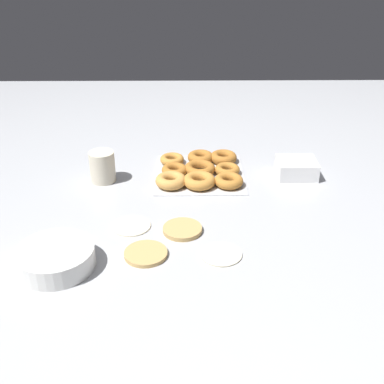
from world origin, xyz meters
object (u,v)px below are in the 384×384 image
object	(u,v)px
pancake_3	(146,254)
donut_tray	(200,171)
pancake_0	(221,253)
pancake_1	(131,225)
paper_cup	(102,167)
pancake_2	(183,229)
container_stack	(296,168)
batter_bowl	(56,258)

from	to	relation	value
pancake_3	donut_tray	distance (m)	0.50
pancake_0	pancake_1	xyz separation A→B (m)	(0.25, -0.14, -0.00)
paper_cup	donut_tray	bearing A→B (deg)	-173.39
pancake_2	donut_tray	size ratio (longest dim) A/B	0.35
pancake_3	container_stack	xyz separation A→B (m)	(-0.49, -0.47, 0.02)
pancake_0	pancake_2	distance (m)	0.15
paper_cup	pancake_0	bearing A→B (deg)	130.84
container_stack	paper_cup	distance (m)	0.67
pancake_0	paper_cup	size ratio (longest dim) A/B	1.05
donut_tray	paper_cup	distance (m)	0.34
pancake_1	pancake_3	world-z (taller)	pancake_3
pancake_3	donut_tray	bearing A→B (deg)	-108.03
pancake_1	pancake_2	world-z (taller)	pancake_2
pancake_0	pancake_1	bearing A→B (deg)	-29.33
donut_tray	batter_bowl	size ratio (longest dim) A/B	1.59
pancake_1	container_stack	size ratio (longest dim) A/B	0.84
pancake_0	paper_cup	xyz separation A→B (m)	(0.38, -0.44, 0.05)
pancake_0	paper_cup	bearing A→B (deg)	-49.16
pancake_1	pancake_2	xyz separation A→B (m)	(-0.15, 0.03, 0.00)
pancake_3	paper_cup	distance (m)	0.47
pancake_2	container_stack	xyz separation A→B (m)	(-0.39, -0.35, 0.02)
pancake_1	container_stack	world-z (taller)	container_stack
donut_tray	container_stack	world-z (taller)	container_stack
donut_tray	paper_cup	size ratio (longest dim) A/B	2.98
pancake_2	batter_bowl	size ratio (longest dim) A/B	0.56
donut_tray	batter_bowl	world-z (taller)	batter_bowl
batter_bowl	container_stack	world-z (taller)	container_stack
donut_tray	pancake_0	bearing A→B (deg)	95.42
donut_tray	batter_bowl	xyz separation A→B (m)	(0.38, 0.52, 0.01)
container_stack	pancake_0	bearing A→B (deg)	57.93
pancake_1	paper_cup	bearing A→B (deg)	-67.08
paper_cup	pancake_2	bearing A→B (deg)	130.71
pancake_3	paper_cup	world-z (taller)	paper_cup
pancake_0	donut_tray	bearing A→B (deg)	-84.58
pancake_1	donut_tray	bearing A→B (deg)	-121.96
pancake_2	pancake_3	world-z (taller)	pancake_2
pancake_2	pancake_3	distance (m)	0.15
container_stack	pancake_1	bearing A→B (deg)	30.81
pancake_3	paper_cup	bearing A→B (deg)	-67.90
pancake_2	donut_tray	world-z (taller)	donut_tray
pancake_3	pancake_2	bearing A→B (deg)	-130.80
donut_tray	container_stack	distance (m)	0.34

